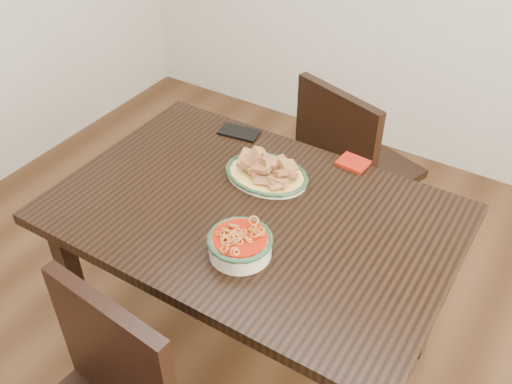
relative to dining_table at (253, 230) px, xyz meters
The scene contains 7 objects.
floor 0.67m from the dining_table, 129.70° to the right, with size 3.50×3.50×0.00m, color #3A2312.
dining_table is the anchor object (origin of this frame).
chair_far 0.74m from the dining_table, 87.07° to the left, with size 0.53×0.53×0.89m.
fish_plate 0.22m from the dining_table, 106.83° to the left, with size 0.30×0.23×0.11m.
noodle_bowl 0.24m from the dining_table, 68.32° to the right, with size 0.20×0.20×0.08m.
smartphone 0.47m from the dining_table, 128.83° to the left, with size 0.15×0.08×0.01m, color black.
napkin 0.45m from the dining_table, 67.07° to the left, with size 0.10×0.09×0.01m, color #9A190B.
Camera 1 is at (0.81, -1.11, 1.95)m, focal length 40.00 mm.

